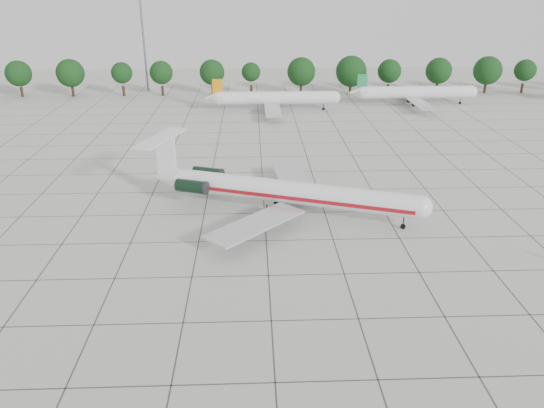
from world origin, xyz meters
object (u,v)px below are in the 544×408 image
at_px(main_airliner, 276,190).
at_px(bg_airliner_d, 415,93).
at_px(bg_airliner_c, 275,98).
at_px(floodlight_mast, 143,37).

bearing_deg(main_airliner, bg_airliner_d, 79.66).
distance_m(main_airliner, bg_airliner_c, 58.56).
bearing_deg(bg_airliner_d, bg_airliner_c, -171.42).
relative_size(main_airliner, bg_airliner_c, 1.32).
height_order(bg_airliner_c, bg_airliner_d, same).
relative_size(main_airliner, bg_airliner_d, 1.32).
xyz_separation_m(main_airliner, bg_airliner_c, (2.40, 58.51, -0.26)).
xyz_separation_m(bg_airliner_c, bg_airliner_d, (34.55, 5.21, 0.00)).
bearing_deg(floodlight_mast, bg_airliner_d, -16.33).
bearing_deg(bg_airliner_c, floodlight_mast, 143.34).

